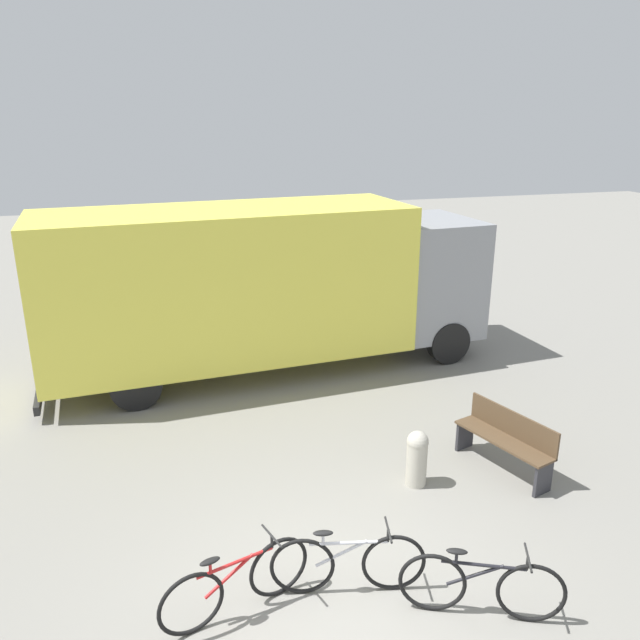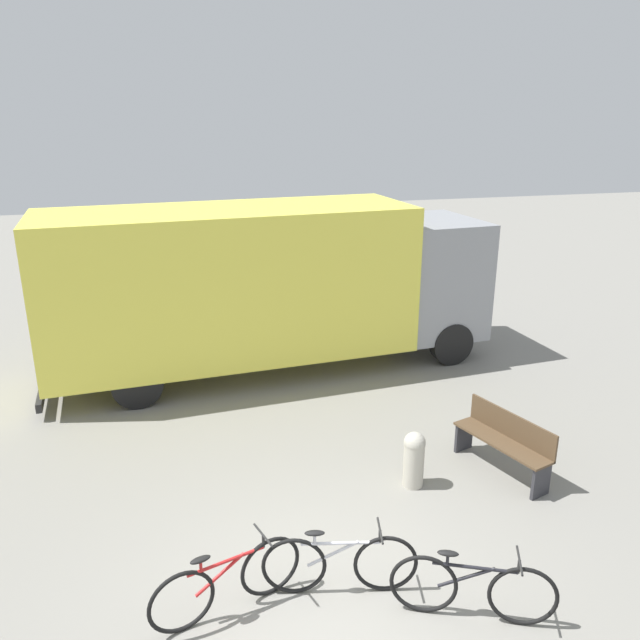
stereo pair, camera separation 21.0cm
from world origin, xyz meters
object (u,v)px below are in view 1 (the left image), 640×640
object	(u,v)px
delivery_truck	(265,282)
bicycle_near	(236,583)
park_bench	(506,438)
bollard_near_bench	(417,456)
bicycle_far	(481,586)
bicycle_middle	(348,563)

from	to	relation	value
delivery_truck	bicycle_near	distance (m)	6.88
park_bench	bollard_near_bench	xyz separation A→B (m)	(-1.44, -0.02, -0.05)
delivery_truck	bicycle_far	size ratio (longest dim) A/B	5.73
bicycle_near	bicycle_middle	xyz separation A→B (m)	(1.23, -0.03, 0.00)
park_bench	bicycle_far	world-z (taller)	park_bench
bicycle_far	bollard_near_bench	world-z (taller)	bollard_near_bench
delivery_truck	bicycle_far	xyz separation A→B (m)	(0.82, -7.27, -1.46)
bollard_near_bench	bicycle_middle	bearing A→B (deg)	-132.67
delivery_truck	bicycle_far	world-z (taller)	delivery_truck
bicycle_middle	bicycle_far	size ratio (longest dim) A/B	1.07
bollard_near_bench	park_bench	bearing A→B (deg)	0.81
bollard_near_bench	delivery_truck	bearing A→B (deg)	103.99
bicycle_near	bicycle_middle	size ratio (longest dim) A/B	0.98
bicycle_middle	bollard_near_bench	distance (m)	2.37
bicycle_middle	bollard_near_bench	xyz separation A→B (m)	(1.60, 1.74, 0.07)
bicycle_far	park_bench	bearing A→B (deg)	78.41
park_bench	bicycle_near	size ratio (longest dim) A/B	0.98
bollard_near_bench	bicycle_near	bearing A→B (deg)	-148.77
bicycle_far	bollard_near_bench	size ratio (longest dim) A/B	1.90
bicycle_near	delivery_truck	bearing A→B (deg)	59.39
delivery_truck	bicycle_middle	distance (m)	6.72
bicycle_near	bicycle_far	world-z (taller)	same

